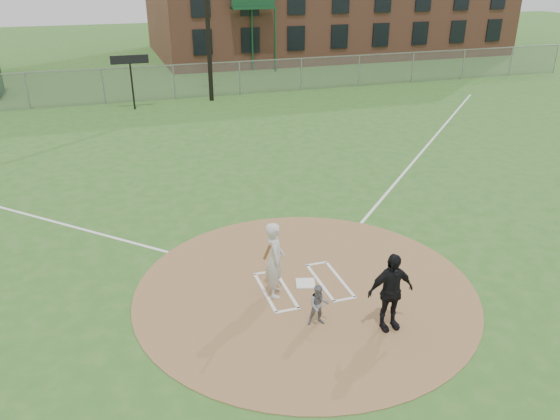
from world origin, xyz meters
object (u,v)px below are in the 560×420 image
object	(u,v)px
catcher	(319,305)
umpire	(390,292)
home_plate	(305,283)
batter_at_plate	(275,259)

from	to	relation	value
catcher	umpire	xyz separation A→B (m)	(1.41, -0.59, 0.42)
home_plate	catcher	xyz separation A→B (m)	(-0.31, -1.64, 0.47)
catcher	home_plate	bearing A→B (deg)	90.31
home_plate	catcher	size ratio (longest dim) A/B	0.48
home_plate	batter_at_plate	bearing A→B (deg)	-167.43
home_plate	umpire	size ratio (longest dim) A/B	0.26
umpire	batter_at_plate	xyz separation A→B (m)	(-1.96, 2.03, 0.05)
umpire	batter_at_plate	bearing A→B (deg)	134.00
batter_at_plate	umpire	bearing A→B (deg)	-46.01
home_plate	umpire	xyz separation A→B (m)	(1.09, -2.23, 0.90)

